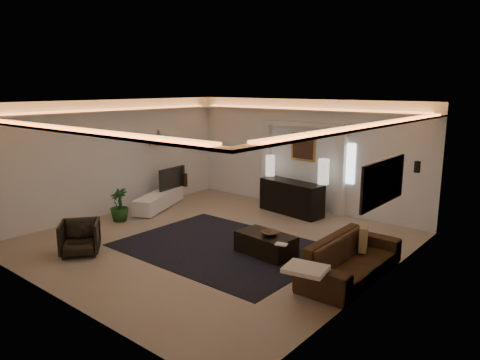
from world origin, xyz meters
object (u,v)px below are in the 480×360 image
Objects in this scene: console at (291,198)px; armchair at (80,238)px; sofa at (351,258)px; coffee_table at (266,244)px.

console reaches higher than armchair.
console is 5.30m from armchair.
sofa is at bearing -33.69° from console.
console is 3.03m from coffee_table.
coffee_table is 1.57× the size of armchair.
armchair is at bearing -99.25° from console.
console is 4.00m from sofa.
console reaches higher than sofa.
armchair is at bearing 116.66° from sofa.
coffee_table is at bearing 92.07° from sofa.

